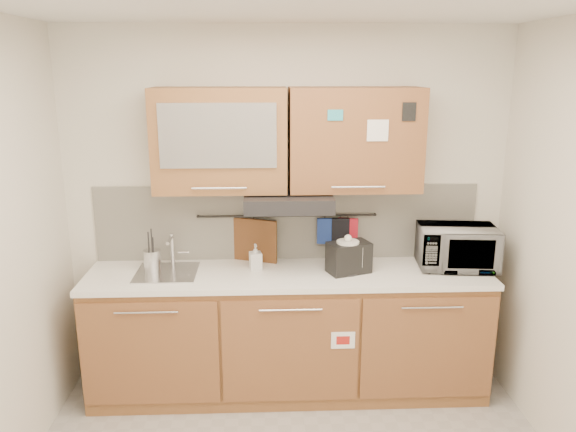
{
  "coord_description": "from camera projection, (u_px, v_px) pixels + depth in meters",
  "views": [
    {
      "loc": [
        -0.16,
        -2.5,
        2.31
      ],
      "look_at": [
        -0.01,
        1.05,
        1.36
      ],
      "focal_mm": 35.0,
      "sensor_mm": 36.0,
      "label": 1
    }
  ],
  "objects": [
    {
      "name": "sink",
      "position": [
        167.0,
        272.0,
        3.91
      ],
      "size": [
        0.42,
        0.4,
        0.26
      ],
      "color": "silver",
      "rests_on": "countertop"
    },
    {
      "name": "pot_holder",
      "position": [
        348.0,
        230.0,
        4.12
      ],
      "size": [
        0.15,
        0.06,
        0.18
      ],
      "primitive_type": "cube",
      "rotation": [
        0.0,
        0.0,
        -0.28
      ],
      "color": "red",
      "rests_on": "utensil_rail"
    },
    {
      "name": "soap_bottle",
      "position": [
        256.0,
        257.0,
        3.97
      ],
      "size": [
        0.1,
        0.1,
        0.18
      ],
      "primitive_type": "imported",
      "rotation": [
        0.0,
        0.0,
        0.2
      ],
      "color": "#999999",
      "rests_on": "countertop"
    },
    {
      "name": "kettle",
      "position": [
        348.0,
        258.0,
        3.89
      ],
      "size": [
        0.21,
        0.2,
        0.28
      ],
      "rotation": [
        0.0,
        0.0,
        -0.36
      ],
      "color": "white",
      "rests_on": "countertop"
    },
    {
      "name": "range_hood",
      "position": [
        288.0,
        201.0,
        3.86
      ],
      "size": [
        0.6,
        0.46,
        0.1
      ],
      "primitive_type": "cube",
      "color": "black",
      "rests_on": "upper_cabinets"
    },
    {
      "name": "utensil_rail",
      "position": [
        287.0,
        216.0,
        4.09
      ],
      "size": [
        1.3,
        0.02,
        0.02
      ],
      "primitive_type": "cylinder",
      "rotation": [
        0.0,
        1.57,
        0.0
      ],
      "color": "black",
      "rests_on": "backsplash"
    },
    {
      "name": "backsplash",
      "position": [
        287.0,
        222.0,
        4.14
      ],
      "size": [
        2.8,
        0.02,
        0.56
      ],
      "primitive_type": "cube",
      "color": "silver",
      "rests_on": "countertop"
    },
    {
      "name": "utensil_crock",
      "position": [
        152.0,
        260.0,
        3.94
      ],
      "size": [
        0.15,
        0.15,
        0.3
      ],
      "rotation": [
        0.0,
        0.0,
        0.27
      ],
      "color": "#BBBBC0",
      "rests_on": "countertop"
    },
    {
      "name": "microwave",
      "position": [
        457.0,
        247.0,
        3.99
      ],
      "size": [
        0.57,
        0.42,
        0.3
      ],
      "primitive_type": "imported",
      "rotation": [
        0.0,
        0.0,
        -0.1
      ],
      "color": "#999999",
      "rests_on": "countertop"
    },
    {
      "name": "cutting_board",
      "position": [
        254.0,
        248.0,
        4.13
      ],
      "size": [
        0.34,
        0.15,
        0.43
      ],
      "primitive_type": "cube",
      "rotation": [
        0.0,
        0.0,
        -0.36
      ],
      "color": "brown",
      "rests_on": "utensil_rail"
    },
    {
      "name": "dark_pouch",
      "position": [
        340.0,
        232.0,
        4.12
      ],
      "size": [
        0.13,
        0.04,
        0.21
      ],
      "primitive_type": "cube",
      "rotation": [
        0.0,
        0.0,
        0.01
      ],
      "color": "black",
      "rests_on": "utensil_rail"
    },
    {
      "name": "countertop",
      "position": [
        289.0,
        275.0,
        3.93
      ],
      "size": [
        2.82,
        0.62,
        0.04
      ],
      "primitive_type": "cube",
      "color": "white",
      "rests_on": "base_cabinet"
    },
    {
      "name": "base_cabinet",
      "position": [
        289.0,
        339.0,
        4.06
      ],
      "size": [
        2.8,
        0.64,
        0.88
      ],
      "color": "#945D34",
      "rests_on": "floor"
    },
    {
      "name": "toaster",
      "position": [
        349.0,
        257.0,
        3.9
      ],
      "size": [
        0.33,
        0.26,
        0.22
      ],
      "rotation": [
        0.0,
        0.0,
        0.35
      ],
      "color": "black",
      "rests_on": "countertop"
    },
    {
      "name": "upper_cabinets",
      "position": [
        287.0,
        140.0,
        3.82
      ],
      "size": [
        1.82,
        0.37,
        0.7
      ],
      "color": "#945D34",
      "rests_on": "wall_back"
    },
    {
      "name": "oven_mitt",
      "position": [
        325.0,
        231.0,
        4.12
      ],
      "size": [
        0.12,
        0.03,
        0.19
      ],
      "primitive_type": "cube",
      "rotation": [
        0.0,
        0.0,
        -0.05
      ],
      "color": "navy",
      "rests_on": "utensil_rail"
    },
    {
      "name": "wall_back",
      "position": [
        287.0,
        209.0,
        4.13
      ],
      "size": [
        3.2,
        0.0,
        3.2
      ],
      "primitive_type": "plane",
      "rotation": [
        1.57,
        0.0,
        0.0
      ],
      "color": "silver",
      "rests_on": "ground"
    }
  ]
}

